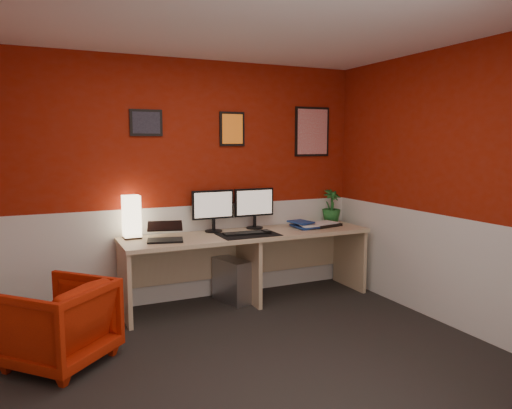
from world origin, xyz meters
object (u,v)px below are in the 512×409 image
Objects in this scene: monitor_right at (255,202)px; pc_tower at (232,280)px; shoji_lamp at (132,218)px; monitor_left at (213,204)px; zen_tray at (323,225)px; potted_plant at (331,206)px; laptop at (165,230)px; armchair at (58,323)px; desk at (249,267)px.

monitor_right reaches higher than pc_tower.
monitor_left is at bearing -0.06° from shoji_lamp.
potted_plant is at bearing 39.38° from zen_tray.
laptop is 0.57× the size of monitor_left.
potted_plant is at bearing -0.13° from shoji_lamp.
monitor_left and monitor_right have the same top height.
monitor_right is 2.36m from armchair.
monitor_right is at bearing 160.76° from armchair.
potted_plant is (1.15, 0.21, 0.56)m from desk.
laptop reaches higher than armchair.
monitor_right is 1.29× the size of pc_tower.
armchair reaches higher than pc_tower.
potted_plant is (0.22, 0.18, 0.18)m from zen_tray.
monitor_right is 0.87m from pc_tower.
monitor_right reaches higher than zen_tray.
monitor_right is (0.17, 0.22, 0.66)m from desk.
zen_tray is at bearing 151.00° from armchair.
desk is 1.30m from shoji_lamp.
zen_tray reaches higher than armchair.
zen_tray is 0.91× the size of potted_plant.
potted_plant is (1.45, -0.00, -0.10)m from monitor_left.
laptop is at bearing -172.48° from potted_plant.
shoji_lamp is at bearing 179.87° from potted_plant.
desk is 2.01m from armchair.
shoji_lamp reaches higher than zen_tray.
monitor_right is 0.99m from potted_plant.
potted_plant is 1.49m from pc_tower.
shoji_lamp reaches higher than desk.
desk is 0.71m from monitor_right.
laptop is 2.06m from potted_plant.
desk is 0.23m from pc_tower.
monitor_left is 1.29× the size of pc_tower.
zen_tray is at bearing 1.56° from desk.
zen_tray is at bearing -5.18° from shoji_lamp.
laptop is (-0.89, -0.06, 0.47)m from desk.
armchair is (-1.72, -0.80, 0.09)m from pc_tower.
shoji_lamp is at bearing -179.78° from monitor_right.
armchair is at bearing -155.31° from monitor_right.
desk is 6.77× the size of potted_plant.
laptop reaches higher than zen_tray.
zen_tray is (0.93, 0.03, 0.38)m from desk.
pc_tower is at bearing -174.26° from potted_plant.
monitor_left is 1.66× the size of zen_tray.
potted_plant is 0.85× the size of pc_tower.
desk is at bearing -39.71° from pc_tower.
shoji_lamp reaches higher than potted_plant.
desk is 4.48× the size of monitor_left.
zen_tray is at bearing -14.26° from monitor_right.
shoji_lamp reaches higher than laptop.
desk is 3.74× the size of armchair.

